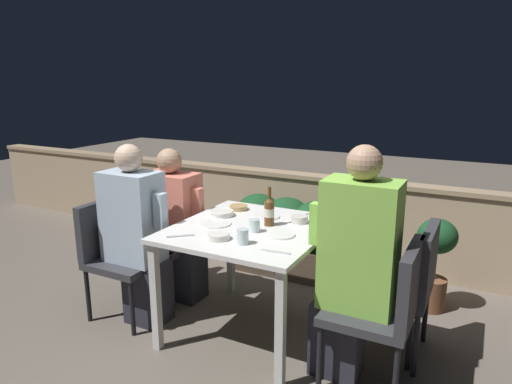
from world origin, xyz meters
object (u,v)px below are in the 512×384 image
(chair_right_near, at_px, (387,302))
(potted_plant, at_px, (435,255))
(chair_left_far, at_px, (155,231))
(beer_bottle, at_px, (269,211))
(chair_right_far, at_px, (407,278))
(person_coral_top, at_px, (176,225))
(chair_left_near, at_px, (117,247))
(person_blue_shirt, at_px, (137,235))
(person_green_blouse, at_px, (353,266))

(chair_right_near, xyz_separation_m, potted_plant, (0.13, 1.06, -0.08))
(chair_left_far, bearing_deg, beer_bottle, -6.04)
(chair_right_far, bearing_deg, person_coral_top, -179.88)
(chair_left_near, height_order, potted_plant, chair_left_near)
(person_blue_shirt, xyz_separation_m, chair_right_far, (1.76, 0.42, -0.13))
(chair_left_near, relative_size, chair_left_far, 1.00)
(person_coral_top, bearing_deg, beer_bottle, -7.45)
(potted_plant, bearing_deg, person_coral_top, -159.11)
(person_blue_shirt, height_order, potted_plant, person_blue_shirt)
(chair_right_far, relative_size, beer_bottle, 3.25)
(chair_left_near, xyz_separation_m, beer_bottle, (1.08, 0.30, 0.34))
(beer_bottle, height_order, potted_plant, beer_bottle)
(person_blue_shirt, bearing_deg, beer_bottle, 19.07)
(chair_right_near, xyz_separation_m, beer_bottle, (-0.84, 0.25, 0.34))
(person_green_blouse, height_order, chair_right_far, person_green_blouse)
(chair_left_near, relative_size, person_blue_shirt, 0.67)
(person_blue_shirt, height_order, chair_left_far, person_blue_shirt)
(chair_left_near, xyz_separation_m, potted_plant, (2.05, 1.12, -0.08))
(person_coral_top, height_order, potted_plant, person_coral_top)
(chair_left_near, distance_m, person_blue_shirt, 0.24)
(chair_left_far, distance_m, person_green_blouse, 1.75)
(chair_right_near, distance_m, chair_right_far, 0.37)
(person_blue_shirt, relative_size, chair_left_far, 1.50)
(person_blue_shirt, distance_m, chair_left_far, 0.47)
(chair_left_near, distance_m, beer_bottle, 1.17)
(person_green_blouse, bearing_deg, chair_left_near, -178.23)
(chair_left_far, xyz_separation_m, person_coral_top, (0.20, 0.00, 0.08))
(beer_bottle, xyz_separation_m, potted_plant, (0.97, 0.81, -0.42))
(chair_left_far, xyz_separation_m, chair_right_far, (1.95, 0.00, 0.00))
(chair_right_near, height_order, beer_bottle, beer_bottle)
(potted_plant, bearing_deg, beer_bottle, -140.11)
(person_green_blouse, xyz_separation_m, potted_plant, (0.33, 1.06, -0.26))
(person_blue_shirt, height_order, chair_right_far, person_blue_shirt)
(potted_plant, bearing_deg, chair_left_far, -161.04)
(chair_right_near, relative_size, beer_bottle, 3.25)
(chair_left_far, bearing_deg, chair_right_far, 0.10)
(chair_left_near, relative_size, beer_bottle, 3.25)
(chair_left_near, bearing_deg, chair_right_far, 12.09)
(person_coral_top, bearing_deg, person_blue_shirt, -91.90)
(chair_left_far, distance_m, potted_plant, 2.16)
(person_green_blouse, xyz_separation_m, chair_right_far, (0.24, 0.37, -0.17))
(chair_left_far, relative_size, person_coral_top, 0.71)
(person_coral_top, distance_m, chair_right_near, 1.74)
(beer_bottle, bearing_deg, person_coral_top, 172.55)
(person_blue_shirt, relative_size, chair_right_far, 1.50)
(beer_bottle, bearing_deg, person_green_blouse, -21.24)
(potted_plant, bearing_deg, person_blue_shirt, -148.88)
(person_green_blouse, relative_size, chair_right_far, 1.61)
(chair_left_near, xyz_separation_m, person_coral_top, (0.21, 0.42, 0.08))
(person_blue_shirt, bearing_deg, potted_plant, 31.12)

